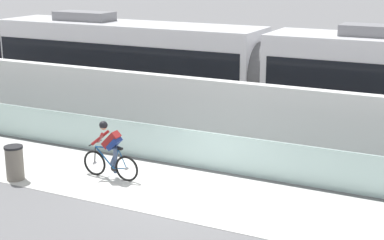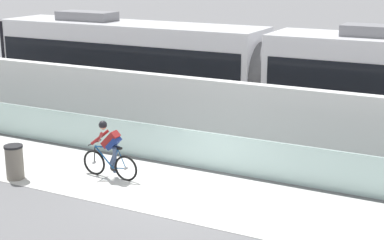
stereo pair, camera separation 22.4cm
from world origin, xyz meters
The scene contains 9 objects.
ground_plane centered at (0.00, 0.00, 0.00)m, with size 200.00×200.00×0.00m, color slate.
bike_path_deck centered at (0.00, 0.00, 0.01)m, with size 32.00×3.20×0.01m, color silver.
glass_parapet centered at (0.00, 1.85, 0.55)m, with size 32.00×0.05×1.11m, color silver.
concrete_barrier_wall centered at (0.00, 3.65, 1.12)m, with size 32.00×0.36×2.23m, color silver.
tram_rail_near centered at (0.00, 6.13, 0.00)m, with size 32.00×0.08×0.01m, color #595654.
tram_rail_far centered at (0.00, 7.57, 0.00)m, with size 32.00×0.08×0.01m, color #595654.
tram centered at (-0.16, 6.85, 1.89)m, with size 22.56×2.54×3.81m.
cyclist_on_bike centered at (-2.11, 0.00, 0.78)m, with size 1.77×0.58×1.61m.
trash_bin centered at (-4.39, -1.25, 0.48)m, with size 0.51×0.51×0.96m.
Camera 1 is at (6.65, -12.62, 5.80)m, focal length 55.04 mm.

